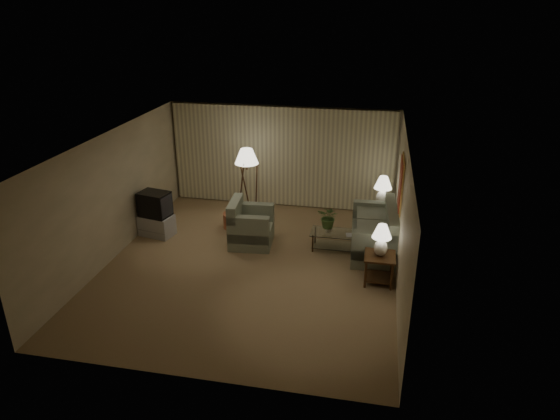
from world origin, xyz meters
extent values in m
plane|color=#A17F59|center=(0.00, 0.00, 0.00)|extent=(7.00, 7.00, 0.00)
cube|color=beige|center=(0.00, 3.50, 1.35)|extent=(6.00, 0.04, 2.70)
cube|color=beige|center=(-3.00, 0.00, 1.35)|extent=(0.04, 7.00, 2.70)
cube|color=beige|center=(3.00, 0.00, 1.35)|extent=(0.04, 7.00, 2.70)
cube|color=white|center=(0.00, 0.00, 2.70)|extent=(6.00, 7.00, 0.04)
cube|color=#F1ECBA|center=(0.00, 3.42, 1.35)|extent=(5.85, 0.12, 2.65)
cube|color=#C49244|center=(2.98, 0.80, 1.75)|extent=(0.03, 0.90, 1.10)
cube|color=maroon|center=(2.95, 0.80, 1.75)|extent=(0.02, 0.80, 1.00)
cube|color=gray|center=(2.50, 1.16, 0.22)|extent=(1.95, 1.10, 0.44)
cube|color=gray|center=(-0.23, 0.98, 0.22)|extent=(1.13, 1.09, 0.43)
cube|color=#331D0E|center=(2.65, -0.19, 0.58)|extent=(0.60, 0.60, 0.04)
cube|color=#331D0E|center=(2.65, -0.19, 0.12)|extent=(0.51, 0.51, 0.02)
cylinder|color=#331D0E|center=(2.40, -0.44, 0.28)|extent=(0.05, 0.05, 0.56)
cylinder|color=#331D0E|center=(2.40, 0.06, 0.28)|extent=(0.05, 0.05, 0.56)
cylinder|color=#331D0E|center=(2.90, -0.44, 0.28)|extent=(0.05, 0.05, 0.56)
cylinder|color=#331D0E|center=(2.90, 0.06, 0.28)|extent=(0.05, 0.05, 0.56)
cube|color=#331D0E|center=(2.65, 2.41, 0.58)|extent=(0.49, 0.41, 0.04)
cube|color=#331D0E|center=(2.65, 2.41, 0.12)|extent=(0.41, 0.35, 0.02)
cylinder|color=#331D0E|center=(2.46, 2.26, 0.28)|extent=(0.05, 0.05, 0.56)
cylinder|color=#331D0E|center=(2.46, 2.57, 0.28)|extent=(0.05, 0.05, 0.56)
cylinder|color=#331D0E|center=(2.84, 2.26, 0.28)|extent=(0.05, 0.05, 0.56)
cylinder|color=#331D0E|center=(2.84, 2.57, 0.28)|extent=(0.05, 0.05, 0.56)
ellipsoid|color=white|center=(2.65, -0.19, 0.77)|extent=(0.27, 0.27, 0.33)
cylinder|color=white|center=(2.65, -0.19, 0.97)|extent=(0.03, 0.03, 0.08)
cone|color=white|center=(2.65, -0.19, 1.12)|extent=(0.38, 0.38, 0.27)
ellipsoid|color=white|center=(2.65, 2.41, 0.79)|extent=(0.30, 0.30, 0.37)
cylinder|color=white|center=(2.65, 2.41, 1.02)|extent=(0.03, 0.03, 0.09)
cone|color=white|center=(2.65, 2.41, 1.19)|extent=(0.43, 0.43, 0.30)
cube|color=silver|center=(1.67, 1.06, 0.41)|extent=(1.07, 0.58, 0.02)
cube|color=silver|center=(1.67, 1.06, 0.10)|extent=(1.00, 0.51, 0.01)
cylinder|color=#412E1A|center=(1.20, 0.84, 0.20)|extent=(0.04, 0.04, 0.40)
cylinder|color=#412E1A|center=(1.20, 1.28, 0.20)|extent=(0.04, 0.04, 0.40)
cylinder|color=#412E1A|center=(2.13, 0.84, 0.20)|extent=(0.04, 0.04, 0.40)
cylinder|color=#412E1A|center=(2.13, 1.28, 0.20)|extent=(0.04, 0.04, 0.40)
cube|color=#A3A3A5|center=(-2.55, 0.98, 0.25)|extent=(0.97, 0.79, 0.50)
cube|color=black|center=(-2.55, 0.98, 0.79)|extent=(0.87, 0.75, 0.58)
cylinder|color=#331D0E|center=(-0.69, 2.42, 1.42)|extent=(0.04, 0.04, 0.26)
cone|color=white|center=(-0.69, 2.42, 1.63)|extent=(0.59, 0.59, 0.37)
cylinder|color=#9E5435|center=(-0.86, 1.76, 0.19)|extent=(0.68, 0.68, 0.37)
imported|color=silver|center=(1.52, 1.06, 0.49)|extent=(0.15, 0.15, 0.14)
imported|color=#44662D|center=(1.52, 1.06, 0.82)|extent=(0.57, 0.53, 0.52)
imported|color=olive|center=(1.92, 0.96, 0.42)|extent=(0.18, 0.22, 0.02)
camera|label=1|loc=(2.40, -8.98, 5.21)|focal=32.00mm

